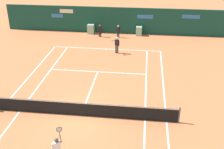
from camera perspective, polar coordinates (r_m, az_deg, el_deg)
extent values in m
plane|color=#C67042|center=(17.99, -6.31, -8.23)|extent=(80.00, 80.00, 0.00)
cube|color=white|center=(28.24, -1.09, 5.18)|extent=(10.60, 0.10, 0.01)
cube|color=white|center=(19.77, -21.55, -6.65)|extent=(0.10, 23.40, 0.01)
cube|color=white|center=(19.22, -18.10, -7.05)|extent=(0.10, 23.40, 0.01)
cube|color=white|center=(17.60, 6.66, -9.11)|extent=(0.10, 23.40, 0.01)
cube|color=white|center=(17.66, 10.93, -9.30)|extent=(0.10, 23.40, 0.01)
cube|color=white|center=(23.42, -2.89, 0.56)|extent=(8.00, 0.10, 0.01)
cube|color=white|center=(20.64, -4.36, -3.26)|extent=(0.10, 6.40, 0.01)
cube|color=white|center=(28.10, -1.14, 5.07)|extent=(0.10, 0.24, 0.01)
cylinder|color=#4C4C51|center=(17.44, 13.39, -7.96)|extent=(0.10, 0.10, 1.07)
cube|color=black|center=(17.72, -6.38, -6.96)|extent=(12.00, 0.03, 0.95)
cube|color=white|center=(17.49, -6.45, -5.74)|extent=(12.00, 0.04, 0.06)
cube|color=#144233|center=(32.78, 0.19, 10.89)|extent=(25.00, 0.24, 2.97)
cube|color=beige|center=(33.45, -9.19, 12.50)|extent=(1.56, 0.02, 0.44)
cube|color=#2D6BA8|center=(32.61, 15.64, 11.17)|extent=(1.92, 0.02, 0.44)
cube|color=#2D6BA8|center=(32.29, 6.70, 11.50)|extent=(1.78, 0.02, 0.44)
cube|color=#2D6BA8|center=(33.91, -10.99, 11.57)|extent=(1.35, 0.02, 0.44)
cube|color=#8CB793|center=(32.90, -4.29, 9.13)|extent=(0.74, 0.70, 1.04)
cube|color=#8CB793|center=(32.32, 5.44, 8.74)|extent=(0.66, 0.70, 1.00)
cylinder|color=black|center=(27.03, 1.15, 5.09)|extent=(0.13, 0.13, 0.79)
cylinder|color=black|center=(27.11, 0.81, 5.16)|extent=(0.13, 0.13, 0.79)
cube|color=black|center=(26.84, 0.99, 6.47)|extent=(0.41, 0.31, 0.56)
sphere|color=tan|center=(26.71, 0.99, 7.26)|extent=(0.22, 0.22, 0.22)
cylinder|color=white|center=(26.68, 1.00, 7.42)|extent=(0.21, 0.21, 0.06)
cylinder|color=black|center=(26.76, 1.41, 6.32)|extent=(0.08, 0.08, 0.54)
cylinder|color=tan|center=(26.63, 0.30, 6.84)|extent=(0.27, 0.53, 0.08)
cylinder|color=black|center=(26.37, 0.03, 6.90)|extent=(0.03, 0.03, 0.22)
torus|color=yellow|center=(26.29, 0.03, 7.41)|extent=(0.29, 0.13, 0.30)
cylinder|color=silver|center=(26.29, 0.03, 7.41)|extent=(0.24, 0.10, 0.26)
cube|color=white|center=(14.21, -11.03, -14.07)|extent=(0.40, 0.32, 0.54)
sphere|color=brown|center=(13.97, -11.17, -12.88)|extent=(0.21, 0.21, 0.21)
cylinder|color=white|center=(14.23, -11.90, -14.30)|extent=(0.08, 0.08, 0.52)
cylinder|color=brown|center=(14.28, -10.36, -12.61)|extent=(0.28, 0.51, 0.08)
cylinder|color=black|center=(14.42, -10.52, -11.63)|extent=(0.03, 0.03, 0.22)
torus|color=black|center=(14.27, -10.60, -10.84)|extent=(0.29, 0.14, 0.30)
cylinder|color=silver|center=(14.27, -10.60, -10.84)|extent=(0.24, 0.11, 0.26)
cylinder|color=black|center=(31.71, -2.29, 8.21)|extent=(0.11, 0.11, 0.70)
cylinder|color=black|center=(31.72, -2.58, 8.21)|extent=(0.11, 0.11, 0.70)
cube|color=black|center=(31.53, -2.46, 9.23)|extent=(0.33, 0.21, 0.49)
sphere|color=#8C664C|center=(31.44, -2.47, 9.83)|extent=(0.19, 0.19, 0.19)
cylinder|color=black|center=(31.53, -2.10, 9.17)|extent=(0.07, 0.07, 0.47)
cylinder|color=black|center=(31.56, -2.81, 9.17)|extent=(0.07, 0.07, 0.47)
cylinder|color=black|center=(31.43, 1.38, 8.06)|extent=(0.11, 0.11, 0.70)
cylinder|color=black|center=(31.48, 1.11, 8.09)|extent=(0.11, 0.11, 0.70)
cube|color=black|center=(31.28, 1.25, 9.11)|extent=(0.34, 0.23, 0.49)
sphere|color=beige|center=(31.18, 1.26, 9.71)|extent=(0.19, 0.19, 0.19)
cylinder|color=black|center=(31.23, 1.60, 9.02)|extent=(0.07, 0.07, 0.47)
cylinder|color=black|center=(31.34, 0.91, 9.09)|extent=(0.07, 0.07, 0.47)
sphere|color=#CCE033|center=(22.94, 2.36, 0.08)|extent=(0.07, 0.07, 0.07)
sphere|color=#CCE033|center=(20.48, -0.80, -3.32)|extent=(0.07, 0.07, 0.07)
sphere|color=#CCE033|center=(25.58, -6.97, 2.75)|extent=(0.07, 0.07, 0.07)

